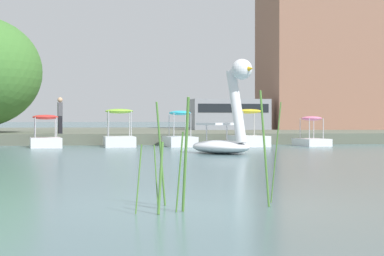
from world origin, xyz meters
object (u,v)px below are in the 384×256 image
at_px(pedal_boat_pink, 312,137).
at_px(pedal_boat_yellow, 249,135).
at_px(parked_van, 230,113).
at_px(pedal_boat_red, 45,137).
at_px(pedal_boat_lime, 119,136).
at_px(swan_boat, 226,129).
at_px(person_on_path, 60,114).
at_px(pedal_boat_cyan, 180,136).

height_order(pedal_boat_pink, pedal_boat_yellow, pedal_boat_yellow).
bearing_deg(pedal_boat_pink, parked_van, 94.26).
height_order(pedal_boat_red, parked_van, parked_van).
bearing_deg(pedal_boat_lime, pedal_boat_pink, -0.52).
bearing_deg(pedal_boat_pink, swan_boat, -125.99).
distance_m(swan_boat, pedal_boat_red, 9.36).
bearing_deg(swan_boat, pedal_boat_pink, 54.01).
height_order(pedal_boat_lime, parked_van, parked_van).
bearing_deg(person_on_path, pedal_boat_red, -97.87).
height_order(pedal_boat_cyan, parked_van, parked_van).
relative_size(pedal_boat_cyan, person_on_path, 1.41).
distance_m(swan_boat, pedal_boat_yellow, 7.22).
distance_m(pedal_boat_yellow, pedal_boat_red, 8.74).
relative_size(swan_boat, pedal_boat_lime, 1.48).
bearing_deg(parked_van, pedal_boat_cyan, -108.06).
distance_m(pedal_boat_pink, person_on_path, 11.55).
bearing_deg(pedal_boat_lime, pedal_boat_yellow, -1.21).
height_order(person_on_path, parked_van, parked_van).
bearing_deg(pedal_boat_cyan, pedal_boat_red, -176.89).
relative_size(pedal_boat_pink, pedal_boat_yellow, 0.85).
xyz_separation_m(pedal_boat_pink, pedal_boat_yellow, (-2.85, -0.04, 0.07)).
bearing_deg(pedal_boat_red, pedal_boat_yellow, 1.37).
relative_size(pedal_boat_red, parked_van, 0.47).
bearing_deg(swan_boat, person_on_path, 122.25).
bearing_deg(pedal_boat_yellow, pedal_boat_lime, 178.79).
xyz_separation_m(swan_boat, pedal_boat_red, (-6.56, 6.66, -0.41)).
bearing_deg(pedal_boat_cyan, person_on_path, 152.52).
relative_size(pedal_boat_lime, pedal_boat_red, 0.90).
xyz_separation_m(pedal_boat_lime, parked_van, (7.39, 14.62, 1.12)).
bearing_deg(person_on_path, pedal_boat_lime, -45.66).
relative_size(pedal_boat_pink, pedal_boat_lime, 0.93).
xyz_separation_m(person_on_path, parked_van, (10.06, 11.89, 0.15)).
distance_m(pedal_boat_yellow, parked_van, 14.89).
bearing_deg(pedal_boat_pink, pedal_boat_red, -178.75).
bearing_deg(pedal_boat_red, pedal_boat_cyan, 3.11).
height_order(pedal_boat_lime, pedal_boat_red, pedal_boat_lime).
xyz_separation_m(pedal_boat_red, parked_van, (10.49, 14.95, 1.14)).
height_order(swan_boat, parked_van, swan_boat).
bearing_deg(pedal_boat_red, pedal_boat_pink, 1.25).
distance_m(pedal_boat_pink, parked_van, 14.79).
height_order(pedal_boat_lime, person_on_path, person_on_path).
bearing_deg(swan_boat, pedal_boat_yellow, 72.43).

